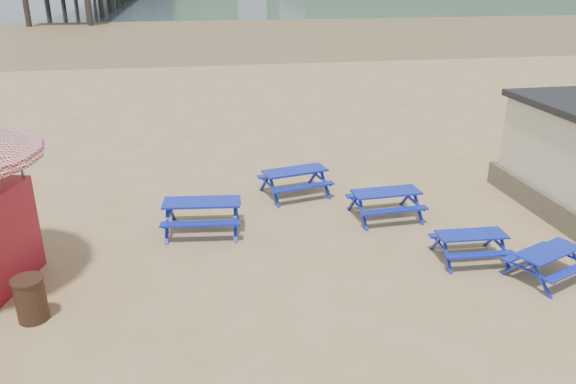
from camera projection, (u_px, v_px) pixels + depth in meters
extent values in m
plane|color=tan|center=(315.00, 248.00, 14.36)|extent=(400.00, 400.00, 0.00)
plane|color=olive|center=(208.00, 32.00, 64.64)|extent=(400.00, 400.00, 0.00)
cube|color=#0E3AAC|center=(202.00, 202.00, 15.04)|extent=(2.15, 1.04, 0.06)
cube|color=#0E3AAC|center=(204.00, 203.00, 15.80)|extent=(2.09, 0.53, 0.06)
cube|color=#0E3AAC|center=(200.00, 224.00, 14.52)|extent=(2.09, 0.53, 0.06)
cube|color=#0E3AAC|center=(295.00, 171.00, 17.50)|extent=(2.11, 1.18, 0.06)
cube|color=#0E3AAC|center=(287.00, 173.00, 18.18)|extent=(2.00, 0.70, 0.06)
cube|color=#0E3AAC|center=(304.00, 187.00, 17.05)|extent=(2.00, 0.70, 0.06)
cube|color=#0E3AAC|center=(386.00, 192.00, 15.89)|extent=(1.95, 0.84, 0.05)
cube|color=#0E3AAC|center=(377.00, 194.00, 16.58)|extent=(1.93, 0.36, 0.05)
cube|color=#0E3AAC|center=(395.00, 210.00, 15.42)|extent=(1.93, 0.36, 0.05)
cube|color=#0E3AAC|center=(472.00, 234.00, 13.58)|extent=(1.69, 0.73, 0.05)
cube|color=#0E3AAC|center=(461.00, 234.00, 14.18)|extent=(1.67, 0.31, 0.05)
cube|color=#0E3AAC|center=(481.00, 255.00, 13.16)|extent=(1.67, 0.31, 0.05)
cube|color=#0E3AAC|center=(550.00, 251.00, 12.78)|extent=(1.76, 1.21, 0.05)
cube|color=#0E3AAC|center=(527.00, 252.00, 13.30)|extent=(1.60, 0.83, 0.05)
cube|color=#0E3AAC|center=(570.00, 271.00, 12.45)|extent=(1.60, 0.83, 0.05)
cylinder|color=#3A211A|center=(31.00, 300.00, 11.29)|extent=(0.60, 0.60, 0.91)
cylinder|color=#3A211A|center=(27.00, 280.00, 11.12)|extent=(0.65, 0.65, 0.04)
ellipsoid|color=#2D4C1E|center=(398.00, 11.00, 243.39)|extent=(264.00, 144.00, 108.00)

